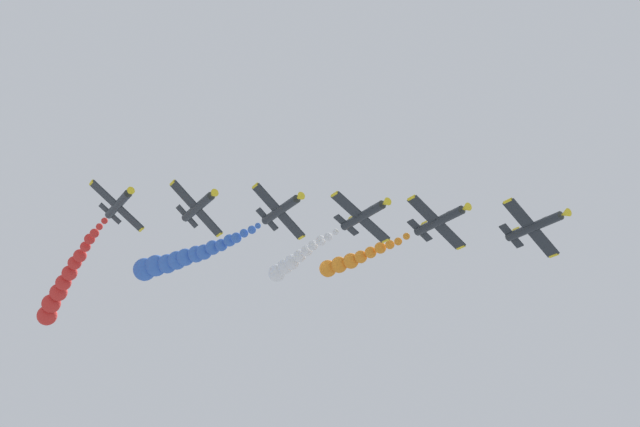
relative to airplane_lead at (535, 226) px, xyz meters
The scene contains 10 objects.
airplane_lead is the anchor object (origin of this frame).
airplane_left_inner 11.71m from the airplane_lead, 35.95° to the right, with size 8.06×10.35×5.75m.
smoke_trail_left_inner 26.98m from the airplane_lead, 63.71° to the right, with size 5.59×15.74×3.21m.
airplane_right_inner 21.45m from the airplane_lead, 37.37° to the right, with size 8.29×10.35×5.39m.
smoke_trail_right_inner 35.48m from the airplane_lead, 59.72° to the right, with size 3.30×16.05×4.10m.
airplane_left_outer 32.44m from the airplane_lead, 38.55° to the right, with size 7.54×10.35×6.44m.
smoke_trail_left_outer 54.91m from the airplane_lead, 56.28° to the right, with size 10.55×26.41×3.85m.
airplane_right_outer 43.26m from the airplane_lead, 36.37° to the right, with size 7.50×10.35×6.49m.
airplane_trailing 55.11m from the airplane_lead, 38.31° to the right, with size 7.96×10.35×5.89m.
smoke_trail_trailing 73.60m from the airplane_lead, 53.01° to the right, with size 4.06×25.19×11.32m.
Camera 1 is at (47.04, 80.65, 87.48)m, focal length 43.46 mm.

